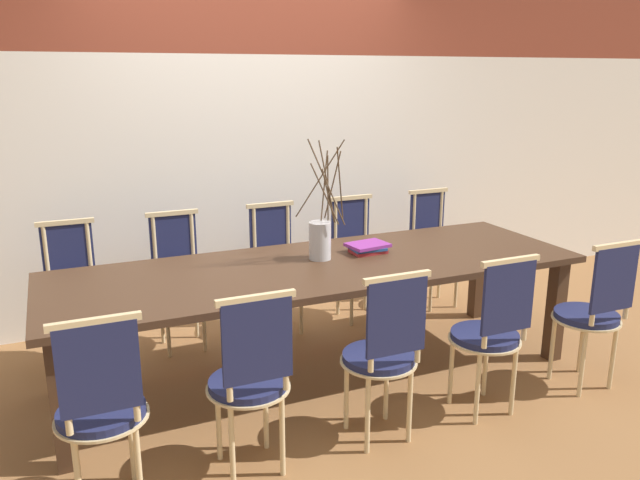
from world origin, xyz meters
TOP-DOWN VIEW (x-y plane):
  - ground_plane at (0.00, 0.00)m, footprint 16.00×16.00m
  - wall_rear at (0.00, 1.31)m, footprint 12.00×0.06m
  - dining_table at (0.00, 0.00)m, footprint 3.20×1.02m
  - chair_near_leftend at (-1.33, -0.79)m, footprint 0.39×0.39m
  - chair_near_left at (-0.69, -0.79)m, footprint 0.39×0.39m
  - chair_near_center at (-0.00, -0.79)m, footprint 0.39×0.39m
  - chair_near_right at (0.66, -0.79)m, footprint 0.39×0.39m
  - chair_near_rightend at (1.40, -0.79)m, footprint 0.39×0.39m
  - chair_far_leftend at (-1.38, 0.79)m, footprint 0.39×0.39m
  - chair_far_left at (-0.70, 0.79)m, footprint 0.39×0.39m
  - chair_far_center at (0.00, 0.79)m, footprint 0.39×0.39m
  - chair_far_right at (0.65, 0.79)m, footprint 0.39×0.39m
  - chair_far_rightend at (1.34, 0.79)m, footprint 0.39×0.39m
  - vase_centerpiece at (0.05, 0.10)m, footprint 0.33×0.38m
  - book_stack at (0.38, 0.11)m, footprint 0.27×0.22m

SIDE VIEW (x-z plane):
  - ground_plane at x=0.00m, z-range 0.00..0.00m
  - chair_near_leftend at x=-1.33m, z-range 0.04..0.97m
  - chair_near_left at x=-0.69m, z-range 0.04..0.97m
  - chair_near_center at x=0.00m, z-range 0.04..0.97m
  - chair_near_right at x=0.66m, z-range 0.04..0.97m
  - chair_near_rightend at x=1.40m, z-range 0.04..0.97m
  - chair_far_leftend at x=-1.38m, z-range 0.04..0.97m
  - chair_far_left at x=-0.70m, z-range 0.04..0.97m
  - chair_far_center at x=0.00m, z-range 0.04..0.97m
  - chair_far_right at x=0.65m, z-range 0.04..0.97m
  - chair_far_rightend at x=1.34m, z-range 0.04..0.97m
  - dining_table at x=0.00m, z-range 0.29..1.01m
  - book_stack at x=0.38m, z-range 0.73..0.78m
  - vase_centerpiece at x=0.05m, z-range 0.48..1.24m
  - wall_rear at x=0.00m, z-range 0.00..3.20m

